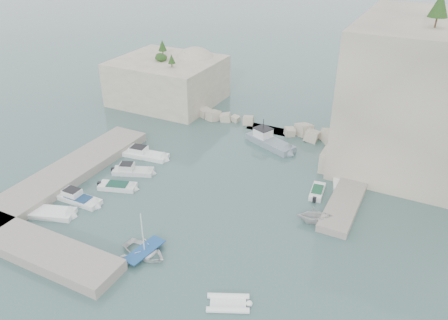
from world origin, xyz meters
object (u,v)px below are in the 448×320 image
at_px(motorboat_a, 145,157).
at_px(inflatable_dinghy, 228,305).
at_px(motorboat_c, 118,188).
at_px(tender_east_d, 336,172).
at_px(tender_east_b, 317,194).
at_px(work_boat, 270,146).
at_px(rowboat, 145,254).
at_px(tender_east_a, 314,222).
at_px(tender_east_c, 340,182).
at_px(motorboat_b, 133,173).
at_px(motorboat_d, 79,201).
at_px(motorboat_e, 53,215).

xyz_separation_m(motorboat_a, inflatable_dinghy, (20.39, -17.16, 0.00)).
height_order(motorboat_c, tender_east_d, tender_east_d).
distance_m(tender_east_b, work_boat, 12.44).
bearing_deg(work_boat, rowboat, -71.26).
bearing_deg(motorboat_c, work_boat, 38.97).
distance_m(tender_east_a, tender_east_c, 8.80).
bearing_deg(motorboat_c, motorboat_b, 79.91).
bearing_deg(tender_east_a, motorboat_c, 76.13).
bearing_deg(tender_east_b, rowboat, 139.97).
distance_m(rowboat, tender_east_a, 16.96).
bearing_deg(work_boat, tender_east_d, 5.88).
relative_size(motorboat_a, motorboat_c, 1.44).
distance_m(motorboat_a, tender_east_c, 24.38).
bearing_deg(tender_east_b, motorboat_d, 113.59).
bearing_deg(motorboat_c, inflatable_dinghy, -45.47).
height_order(motorboat_d, tender_east_c, motorboat_d).
bearing_deg(rowboat, motorboat_c, 58.57).
xyz_separation_m(motorboat_e, tender_east_a, (24.33, 11.09, 0.00)).
bearing_deg(tender_east_c, tender_east_b, 139.28).
xyz_separation_m(tender_east_a, work_boat, (-10.21, 13.79, 0.00)).
bearing_deg(tender_east_d, work_boat, 86.69).
height_order(rowboat, tender_east_d, tender_east_d).
xyz_separation_m(motorboat_c, tender_east_b, (20.39, 9.17, 0.00)).
bearing_deg(motorboat_b, tender_east_a, -21.11).
relative_size(motorboat_e, tender_east_d, 1.20).
relative_size(motorboat_e, work_boat, 0.63).
bearing_deg(motorboat_e, inflatable_dinghy, -25.44).
bearing_deg(motorboat_b, tender_east_c, -0.08).
bearing_deg(tender_east_d, motorboat_d, 143.12).
relative_size(motorboat_e, inflatable_dinghy, 1.37).
distance_m(motorboat_b, work_boat, 18.57).
relative_size(motorboat_d, tender_east_a, 1.62).
bearing_deg(rowboat, motorboat_d, 80.02).
relative_size(motorboat_a, tender_east_d, 1.57).
bearing_deg(work_boat, motorboat_d, -98.37).
height_order(motorboat_d, tender_east_b, motorboat_d).
height_order(motorboat_a, rowboat, motorboat_a).
distance_m(tender_east_a, work_boat, 17.16).
bearing_deg(motorboat_b, motorboat_a, 84.01).
bearing_deg(motorboat_a, tender_east_b, -2.86).
height_order(tender_east_b, tender_east_d, tender_east_d).
height_order(motorboat_d, inflatable_dinghy, motorboat_d).
distance_m(motorboat_b, tender_east_a, 22.13).
height_order(motorboat_b, tender_east_a, tender_east_a).
bearing_deg(motorboat_d, motorboat_c, 62.04).
distance_m(motorboat_a, inflatable_dinghy, 26.65).
bearing_deg(tender_east_c, inflatable_dinghy, 156.32).
xyz_separation_m(motorboat_a, tender_east_d, (22.79, 7.12, 0.00)).
xyz_separation_m(motorboat_c, motorboat_d, (-2.08, -3.97, 0.00)).
xyz_separation_m(motorboat_d, tender_east_c, (24.20, 16.73, 0.00)).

